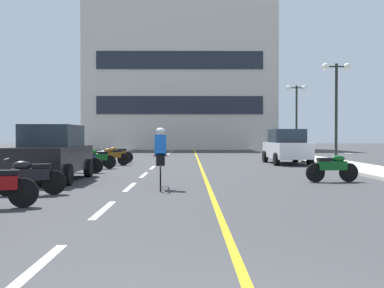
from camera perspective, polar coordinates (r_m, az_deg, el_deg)
The scene contains 28 objects.
ground_plane at distance 23.93m, azimuth 0.35°, elevation -2.49°, with size 140.00×140.00×0.00m, color #38383A.
curb_left at distance 27.78m, azimuth -14.76°, elevation -1.92°, with size 2.40×72.00×0.12m, color #B7B2A8.
curb_right at distance 27.95m, azimuth 15.21°, elevation -1.91°, with size 2.40×72.00×0.12m, color #B7B2A8.
lane_dash_0 at distance 5.36m, azimuth -19.37°, elevation -14.74°, with size 0.14×2.20×0.01m, color silver.
lane_dash_1 at distance 9.15m, azimuth -11.12°, elevation -8.14°, with size 0.14×2.20×0.01m, color silver.
lane_dash_2 at distance 13.07m, azimuth -7.84°, elevation -5.39°, with size 0.14×2.20×0.01m, color silver.
lane_dash_3 at distance 17.03m, azimuth -6.10°, elevation -3.90°, with size 0.14×2.20×0.01m, color silver.
lane_dash_4 at distance 21.00m, azimuth -5.01°, elevation -2.98°, with size 0.14×2.20×0.01m, color silver.
lane_dash_5 at distance 24.98m, azimuth -4.27°, elevation -2.34°, with size 0.14×2.20×0.01m, color silver.
lane_dash_6 at distance 28.97m, azimuth -3.74°, elevation -1.88°, with size 0.14×2.20×0.01m, color silver.
lane_dash_7 at distance 32.96m, azimuth -3.33°, elevation -1.54°, with size 0.14×2.20×0.01m, color silver.
lane_dash_8 at distance 36.95m, azimuth -3.02°, elevation -1.26°, with size 0.14×2.20×0.01m, color silver.
lane_dash_9 at distance 40.94m, azimuth -2.76°, elevation -1.05°, with size 0.14×2.20×0.01m, color silver.
lane_dash_10 at distance 44.94m, azimuth -2.55°, elevation -0.86°, with size 0.14×2.20×0.01m, color silver.
lane_dash_11 at distance 48.93m, azimuth -2.37°, elevation -0.71°, with size 0.14×2.20×0.01m, color silver.
centre_line_yellow at distance 26.93m, azimuth 0.80°, elevation -2.10°, with size 0.12×66.00×0.01m, color gold.
office_building at distance 53.03m, azimuth -1.45°, elevation 8.00°, with size 21.02×9.61×15.87m.
street_lamp_mid at distance 24.02m, azimuth 17.77°, elevation 6.56°, with size 1.46×0.36×5.03m.
street_lamp_far at distance 33.13m, azimuth 13.07°, elevation 4.97°, with size 1.46×0.36×4.97m.
parked_car_near at distance 15.34m, azimuth -17.19°, elevation -1.06°, with size 1.92×4.20×1.82m.
parked_car_mid at distance 24.22m, azimuth 11.85°, elevation -0.31°, with size 2.02×4.25×1.82m.
motorcycle_2 at distance 11.79m, azimuth -19.78°, elevation -3.84°, with size 1.68×0.67×0.92m.
motorcycle_3 at distance 14.97m, azimuth 17.32°, elevation -2.81°, with size 1.70×0.60×0.92m.
motorcycle_4 at distance 18.41m, azimuth -13.63°, elevation -2.09°, with size 1.67×0.69×0.92m.
motorcycle_5 at distance 20.46m, azimuth -11.96°, elevation -1.78°, with size 1.65×0.77×0.92m.
motorcycle_6 at distance 22.83m, azimuth -10.05°, elevation -1.49°, with size 1.70×0.60×0.92m.
motorcycle_7 at distance 24.89m, azimuth -9.42°, elevation -1.28°, with size 1.68×0.64×0.92m.
cyclist_rider at distance 12.50m, azimuth -4.01°, elevation -1.61°, with size 0.42×1.77×1.71m.
Camera 1 is at (-0.31, -2.88, 1.45)m, focal length 42.22 mm.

